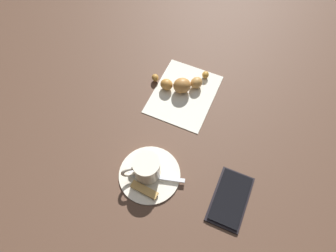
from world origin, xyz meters
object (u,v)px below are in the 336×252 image
croissant (182,84)px  napkin (184,94)px  sugar_packet (144,190)px  espresso_cup (146,168)px  teaspoon (147,175)px  saucer (150,174)px  cell_phone (230,199)px

croissant → napkin: bearing=32.4°
sugar_packet → espresso_cup: bearing=113.4°
espresso_cup → sugar_packet: bearing=8.8°
espresso_cup → napkin: bearing=171.6°
teaspoon → saucer: bearing=151.7°
napkin → cell_phone: cell_phone is taller
saucer → espresso_cup: espresso_cup is taller
espresso_cup → sugar_packet: (0.04, 0.01, -0.03)m
teaspoon → croissant: size_ratio=0.84×
espresso_cup → sugar_packet: 0.05m
teaspoon → croissant: (-0.26, 0.02, 0.01)m
saucer → espresso_cup: 0.03m
teaspoon → espresso_cup: bearing=-155.8°
saucer → sugar_packet: (0.04, -0.00, 0.01)m
sugar_packet → cell_phone: 0.19m
teaspoon → cell_phone: 0.19m
espresso_cup → cell_phone: 0.20m
teaspoon → cell_phone: bearing=88.3°
teaspoon → cell_phone: size_ratio=0.90×
teaspoon → napkin: size_ratio=0.67×
saucer → napkin: saucer is taller
espresso_cup → teaspoon: size_ratio=0.63×
saucer → croissant: bearing=175.9°
saucer → napkin: 0.24m
sugar_packet → cell_phone: bearing=23.1°
cell_phone → sugar_packet: bearing=-81.5°
sugar_packet → croissant: bearing=101.0°
croissant → cell_phone: 0.32m
napkin → cell_phone: size_ratio=1.36×
espresso_cup → napkin: size_ratio=0.42×
sugar_packet → croissant: 0.30m
espresso_cup → cell_phone: size_ratio=0.57×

